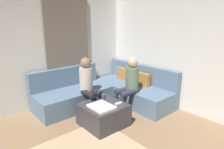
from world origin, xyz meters
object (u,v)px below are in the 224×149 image
Objects in this scene: sectional_couch at (108,92)px; coffee_mug at (103,96)px; person_on_couch_back at (129,83)px; person_on_couch_side at (89,84)px; game_remote at (118,103)px; ottoman at (103,114)px.

sectional_couch is 0.78m from coffee_mug.
coffee_mug is at bearing 78.14° from person_on_couch_back.
person_on_couch_back is 1.00× the size of person_on_couch_side.
person_on_couch_side is (-0.78, -0.13, 0.23)m from game_remote.
game_remote is 0.82m from person_on_couch_side.
coffee_mug reaches higher than game_remote.
person_on_couch_back reaches higher than game_remote.
person_on_couch_side is (-0.60, 0.09, 0.45)m from ottoman.
coffee_mug is (0.53, -0.54, 0.19)m from sectional_couch.
person_on_couch_side is at bearing -166.78° from coffee_mug.
person_on_couch_back is at bearing 116.34° from game_remote.
sectional_couch is at bearing 4.83° from person_on_couch_back.
game_remote is 0.66m from person_on_couch_back.
person_on_couch_back reaches higher than sectional_couch.
person_on_couch_back is 0.85m from person_on_couch_side.
coffee_mug is at bearing -174.29° from game_remote.
sectional_couch reaches higher than ottoman.
person_on_couch_side is at bearing 53.64° from person_on_couch_back.
game_remote is (0.40, 0.04, -0.04)m from coffee_mug.
ottoman is 0.36m from game_remote.
ottoman is 0.90m from person_on_couch_back.
coffee_mug is at bearing 140.71° from ottoman.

